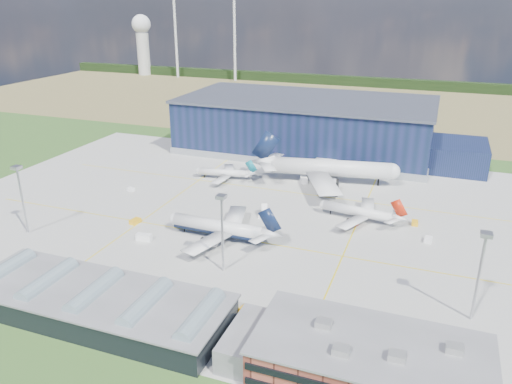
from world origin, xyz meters
name	(u,v)px	position (x,y,z in m)	size (l,w,h in m)	color
ground	(232,223)	(0.00, 0.00, 0.00)	(600.00, 600.00, 0.00)	#2A541F
apron	(243,212)	(0.00, 10.00, 0.03)	(220.00, 160.00, 0.08)	#9F9F9A
farmland	(350,104)	(0.00, 220.00, 0.00)	(600.00, 220.00, 0.01)	olive
treeline	(368,82)	(0.00, 300.00, 4.00)	(600.00, 8.00, 8.00)	black
horizon_dressing	(168,40)	(-191.30, 294.39, 34.20)	(440.20, 18.00, 70.00)	silver
hangar	(311,128)	(2.81, 94.80, 11.62)	(145.00, 62.00, 26.10)	#111E39
ops_building	(370,363)	(55.01, -60.00, 4.79)	(46.00, 23.00, 10.90)	brown
glass_concourse	(109,305)	(-6.45, -60.00, 3.69)	(78.00, 23.00, 8.60)	black
light_mast_west	(20,189)	(-60.00, -30.00, 15.43)	(2.60, 2.60, 23.00)	#ABACB2
light_mast_center	(222,221)	(10.00, -30.00, 15.43)	(2.60, 2.60, 23.00)	#ABACB2
light_mast_east	(481,262)	(75.00, -30.00, 15.43)	(2.60, 2.60, 23.00)	#ABACB2
airliner_navy	(218,220)	(0.34, -12.00, 6.46)	(39.64, 38.78, 12.93)	silver
airliner_red	(358,207)	(39.54, 17.59, 5.13)	(31.44, 30.75, 10.25)	silver
airliner_widebody	(331,160)	(22.57, 51.03, 10.16)	(62.29, 60.94, 20.31)	silver
airliner_regional	(223,169)	(-20.91, 40.00, 4.43)	(27.19, 26.60, 8.87)	silver
gse_tug_a	(135,221)	(-31.03, -11.56, 0.79)	(2.31, 3.79, 1.58)	yellow
gse_tug_b	(245,309)	(22.87, -46.00, 0.59)	(1.83, 2.74, 1.19)	yellow
gse_van_a	(144,237)	(-21.26, -21.51, 1.07)	(2.14, 4.90, 2.14)	white
gse_cart_a	(428,240)	(63.42, 8.96, 0.73)	(2.24, 3.36, 1.46)	white
gse_van_b	(304,180)	(12.12, 47.89, 1.21)	(2.41, 5.27, 2.41)	white
gse_tug_c	(415,223)	(58.55, 20.54, 0.72)	(2.05, 3.27, 1.43)	yellow
gse_cart_b	(131,189)	(-49.84, 14.12, 0.65)	(2.01, 3.01, 1.31)	white
gse_van_c	(216,301)	(15.17, -46.00, 1.21)	(2.42, 5.05, 2.42)	white
airstair	(264,211)	(8.01, 10.14, 1.60)	(2.00, 5.00, 3.20)	white
car_a	(230,311)	(19.77, -48.00, 0.65)	(1.54, 3.84, 1.31)	#99999E
car_b	(357,339)	(50.79, -48.00, 0.67)	(1.41, 4.05, 1.34)	#99999E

